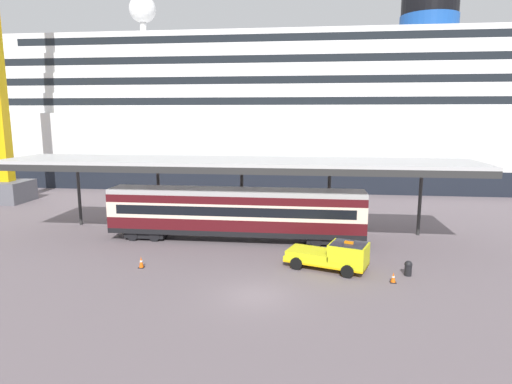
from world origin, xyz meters
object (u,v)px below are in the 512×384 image
at_px(cruise_ship, 367,116).
at_px(quay_bollard, 408,268).
at_px(train_carriage, 236,212).
at_px(service_truck, 334,255).
at_px(traffic_cone_near, 393,278).
at_px(traffic_cone_mid, 141,262).

height_order(cruise_ship, quay_bollard, cruise_ship).
relative_size(cruise_ship, quay_bollard, 130.32).
xyz_separation_m(train_carriage, service_truck, (7.36, -6.00, -1.31)).
xyz_separation_m(traffic_cone_near, quay_bollard, (1.13, 1.31, 0.20)).
bearing_deg(service_truck, traffic_cone_near, -28.02).
relative_size(traffic_cone_mid, quay_bollard, 0.82).
xyz_separation_m(cruise_ship, traffic_cone_mid, (-19.63, -43.73, -9.31)).
xyz_separation_m(train_carriage, traffic_cone_near, (10.76, -7.80, -1.99)).
relative_size(service_truck, traffic_cone_mid, 7.12).
distance_m(train_carriage, quay_bollard, 13.67).
xyz_separation_m(train_carriage, quay_bollard, (11.90, -6.49, -1.78)).
distance_m(service_truck, traffic_cone_near, 3.91).
relative_size(traffic_cone_near, traffic_cone_mid, 0.81).
bearing_deg(cruise_ship, train_carriage, -111.60).
bearing_deg(traffic_cone_mid, train_carriage, 54.12).
height_order(service_truck, traffic_cone_near, service_truck).
height_order(cruise_ship, traffic_cone_near, cruise_ship).
distance_m(traffic_cone_mid, quay_bollard, 17.01).
bearing_deg(train_carriage, service_truck, -39.15).
distance_m(train_carriage, traffic_cone_near, 13.44).
bearing_deg(train_carriage, traffic_cone_near, -35.95).
relative_size(cruise_ship, traffic_cone_mid, 159.76).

